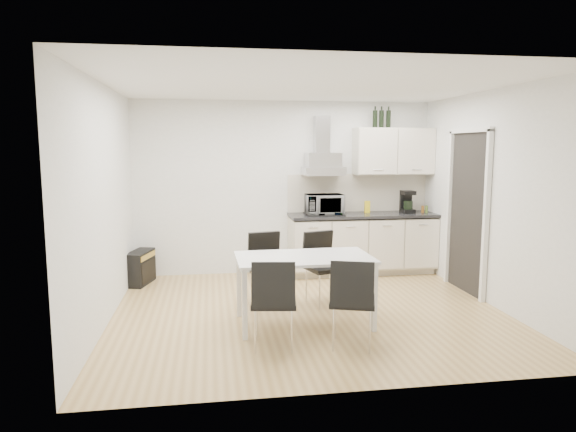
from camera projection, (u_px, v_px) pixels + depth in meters
name	position (u px, v px, depth m)	size (l,w,h in m)	color
ground	(309.00, 312.00, 6.01)	(4.50, 4.50, 0.00)	tan
wall_back	(284.00, 188.00, 7.80)	(4.50, 0.10, 2.60)	white
wall_front	(360.00, 229.00, 3.88)	(4.50, 0.10, 2.60)	white
wall_left	(104.00, 205.00, 5.50)	(0.10, 4.00, 2.60)	white
wall_right	(493.00, 199.00, 6.17)	(0.10, 4.00, 2.60)	white
ceiling	(310.00, 85.00, 5.66)	(4.50, 4.50, 0.00)	white
doorway	(466.00, 213.00, 6.74)	(0.08, 1.04, 2.10)	white
kitchenette	(364.00, 219.00, 7.78)	(2.22, 0.64, 2.52)	beige
dining_table	(304.00, 263.00, 5.52)	(1.47, 0.86, 0.75)	white
chair_far_left	(269.00, 270.00, 6.20)	(0.44, 0.50, 0.88)	black
chair_far_right	(325.00, 269.00, 6.27)	(0.44, 0.50, 0.88)	black
chair_near_left	(274.00, 303.00, 4.89)	(0.44, 0.50, 0.88)	black
chair_near_right	(352.00, 302.00, 4.92)	(0.44, 0.50, 0.88)	black
guitar_amp	(140.00, 267.00, 7.21)	(0.38, 0.60, 0.47)	black
floor_speaker	(256.00, 266.00, 7.79)	(0.16, 0.14, 0.26)	black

